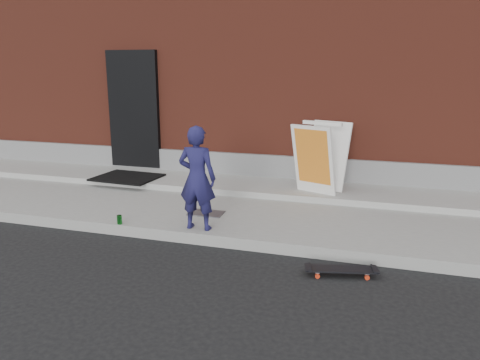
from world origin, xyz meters
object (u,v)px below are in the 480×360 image
(child, at_px, (197,178))
(pizza_sign, at_px, (320,157))
(skateboard, at_px, (341,270))
(soda_can, at_px, (119,220))

(child, distance_m, pizza_sign, 2.37)
(child, height_order, pizza_sign, child)
(skateboard, relative_size, pizza_sign, 0.70)
(child, xyz_separation_m, skateboard, (1.91, -0.57, -0.76))
(skateboard, bearing_deg, child, 163.26)
(skateboard, xyz_separation_m, soda_can, (-2.99, 0.42, 0.14))
(pizza_sign, bearing_deg, skateboard, -76.69)
(child, relative_size, soda_can, 11.10)
(skateboard, height_order, soda_can, soda_can)
(skateboard, height_order, pizza_sign, pizza_sign)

